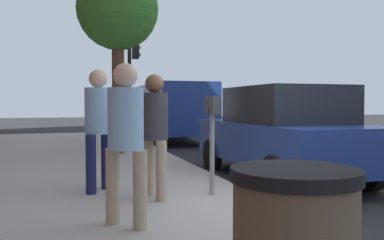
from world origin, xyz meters
The scene contains 10 objects.
ground_plane centered at (0.00, 0.00, 0.00)m, with size 80.00×80.00×0.00m, color #232326.
sidewalk_slab centered at (0.00, 3.00, 0.07)m, with size 28.00×6.00×0.15m, color #A8A59E.
parking_meter centered at (0.43, 0.61, 1.17)m, with size 0.36×0.12×1.41m.
pedestrian_at_meter centered at (0.42, 1.45, 1.14)m, with size 0.51×0.37×1.70m.
pedestrian_bystander centered at (-0.76, 2.00, 1.16)m, with size 0.43×0.40×1.72m.
parking_officer centered at (1.11, 2.14, 1.22)m, with size 0.46×0.39×1.80m.
parked_sedan_near centered at (1.91, -1.35, 0.89)m, with size 4.40×1.97×1.77m.
parked_van_far centered at (10.15, -1.35, 1.26)m, with size 5.23×2.18×2.18m.
street_tree centered at (5.79, 1.28, 3.84)m, with size 2.12×2.12×4.82m.
traffic_signal centered at (8.38, 0.49, 2.58)m, with size 0.24×0.44×3.60m.
Camera 1 is at (-5.08, 2.61, 1.45)m, focal length 38.46 mm.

